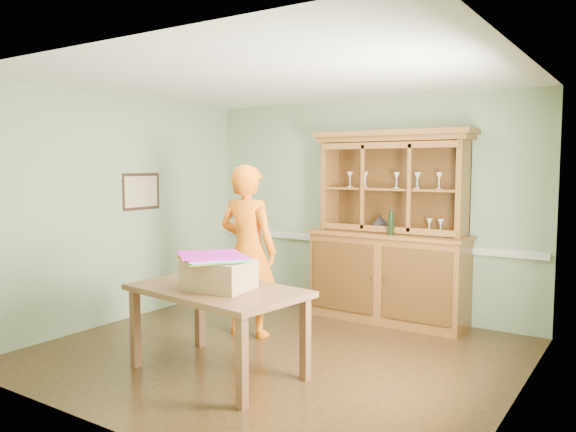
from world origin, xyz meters
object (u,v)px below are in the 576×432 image
Objects in this scene: dining_table at (217,298)px; person at (248,251)px; china_hutch at (389,255)px; cardboard_box at (219,275)px.

person is at bearing 121.07° from dining_table.
china_hutch is 2.57m from cardboard_box.
china_hutch reaches higher than person.
dining_table is at bearing 109.34° from person.
person is at bearing -127.16° from china_hutch.
china_hutch is 1.76m from person.
cardboard_box is 1.24m from person.
china_hutch is 4.13× the size of cardboard_box.
cardboard_box reaches higher than dining_table.
dining_table is 0.89× the size of person.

